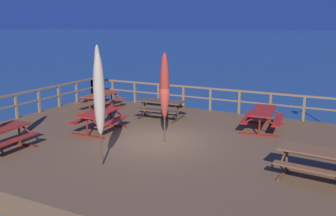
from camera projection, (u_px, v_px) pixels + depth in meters
The scene contains 14 objects.
ground_plane at pixel (158, 158), 12.99m from camera, with size 600.00×600.00×0.00m, color navy.
wooden_deck at pixel (158, 149), 12.92m from camera, with size 14.01×10.51×0.64m, color brown.
railing_waterside_far at pixel (211, 95), 17.12m from camera, with size 13.81×0.10×1.09m.
railing_side_left at pixel (16, 102), 15.74m from camera, with size 0.10×10.31×1.09m.
picnic_table_mid_right at pixel (0, 135), 11.62m from camera, with size 1.49×1.95×0.78m.
picnic_table_back_right at pixel (99, 117), 13.88m from camera, with size 1.52×2.03×0.78m.
picnic_table_back_left at pixel (101, 98), 17.39m from camera, with size 1.43×2.04×0.78m.
picnic_table_mid_centre at pixel (263, 115), 14.09m from camera, with size 1.60×2.28×0.78m.
picnic_table_front_left at pixel (320, 159), 9.53m from camera, with size 2.18×1.59×0.78m.
picnic_table_front_right at pixel (161, 105), 15.83m from camera, with size 2.01×1.50×0.78m.
patio_umbrella_short_back at pixel (100, 85), 13.63m from camera, with size 0.32×0.32×2.78m.
patio_umbrella_tall_back_right at pixel (98, 69), 17.07m from camera, with size 0.32×0.32×3.04m.
patio_umbrella_short_front at pixel (99, 95), 10.15m from camera, with size 0.32×0.32×3.22m.
patio_umbrella_tall_back_left at pixel (165, 86), 12.23m from camera, with size 0.32×0.32×3.04m.
Camera 1 is at (5.92, -10.77, 4.57)m, focal length 39.71 mm.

